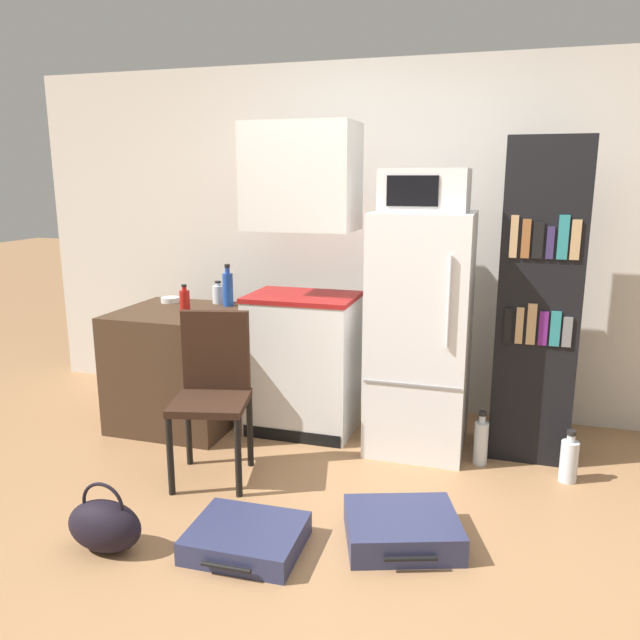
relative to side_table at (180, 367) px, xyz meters
name	(u,v)px	position (x,y,z in m)	size (l,w,h in m)	color
ground_plane	(349,558)	(1.50, -1.22, -0.40)	(24.00, 24.00, 0.00)	#A3754C
wall_back	(450,242)	(1.70, 0.78, 0.82)	(6.40, 0.10, 2.44)	silver
side_table	(180,367)	(0.00, 0.00, 0.00)	(0.77, 0.76, 0.79)	#422D1E
kitchen_hutch	(302,296)	(0.84, 0.13, 0.52)	(0.70, 0.51, 1.99)	silver
refrigerator	(420,333)	(1.61, 0.08, 0.34)	(0.59, 0.62, 1.46)	white
microwave	(425,190)	(1.61, 0.08, 1.19)	(0.49, 0.43, 0.25)	silver
bookshelf	(537,302)	(2.28, 0.19, 0.55)	(0.46, 0.39, 1.88)	black
bottle_clear_short	(218,294)	(0.16, 0.29, 0.46)	(0.08, 0.08, 0.16)	silver
bottle_blue_soda	(228,288)	(0.27, 0.23, 0.52)	(0.07, 0.07, 0.29)	#1E47A3
bottle_ketchup_red	(185,300)	(0.07, -0.02, 0.47)	(0.07, 0.07, 0.18)	#AD1914
bowl	(170,300)	(-0.18, 0.23, 0.41)	(0.13, 0.13, 0.04)	silver
chair	(213,381)	(0.57, -0.62, 0.15)	(0.48, 0.48, 0.93)	black
suitcase_large_flat	(402,529)	(1.71, -1.02, -0.33)	(0.62, 0.57, 0.13)	navy
suitcase_small_flat	(246,538)	(1.04, -1.28, -0.34)	(0.51, 0.46, 0.11)	navy
handbag	(105,525)	(0.43, -1.48, -0.27)	(0.36, 0.20, 0.33)	black
water_bottle_front	(481,442)	(2.02, -0.08, -0.26)	(0.08, 0.08, 0.33)	silver
water_bottle_middle	(569,460)	(2.50, -0.16, -0.27)	(0.10, 0.10, 0.30)	silver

